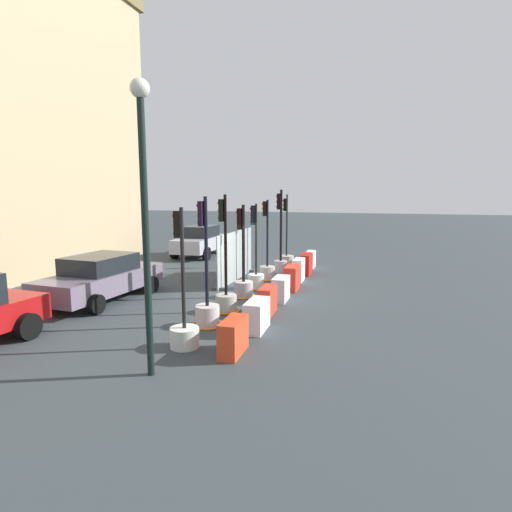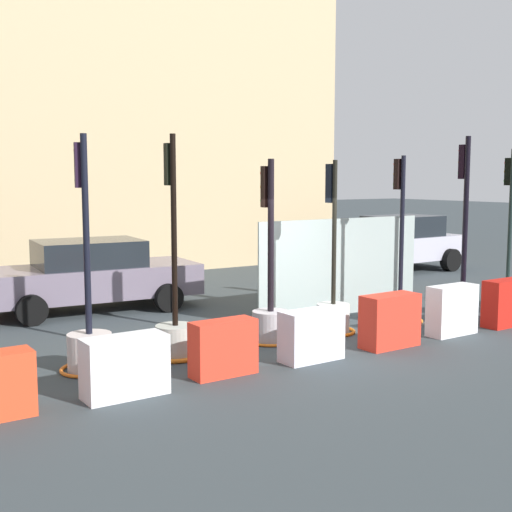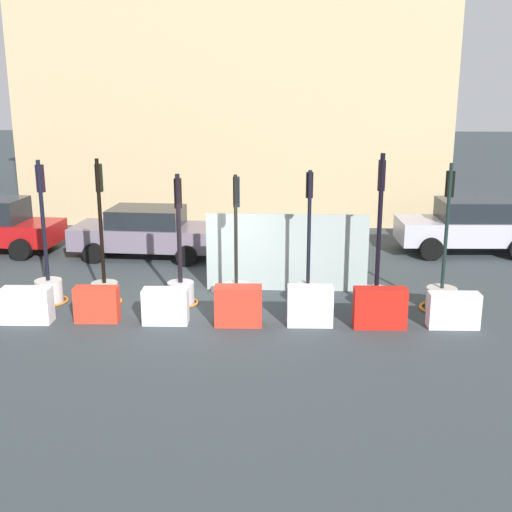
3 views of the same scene
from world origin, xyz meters
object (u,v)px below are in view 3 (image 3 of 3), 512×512
(traffic_light_2, at_px, (104,283))
(construction_barrier_1, at_px, (27,305))
(traffic_light_4, at_px, (236,285))
(car_silver_hatchback, at_px, (469,226))
(traffic_light_3, at_px, (181,282))
(traffic_light_6, at_px, (377,279))
(construction_barrier_4, at_px, (238,306))
(construction_barrier_3, at_px, (166,306))
(construction_barrier_6, at_px, (380,308))
(traffic_light_7, at_px, (442,292))
(construction_barrier_7, at_px, (453,310))
(car_grey_saloon, at_px, (148,232))
(traffic_light_1, at_px, (48,281))
(construction_barrier_2, at_px, (97,304))
(construction_barrier_5, at_px, (310,306))
(traffic_light_5, at_px, (308,286))

(traffic_light_2, relative_size, construction_barrier_1, 3.18)
(traffic_light_4, xyz_separation_m, car_silver_hatchback, (6.99, 5.40, 0.34))
(traffic_light_2, bearing_deg, traffic_light_3, 1.68)
(traffic_light_3, bearing_deg, traffic_light_6, -2.68)
(construction_barrier_4, bearing_deg, traffic_light_4, 96.11)
(construction_barrier_3, bearing_deg, construction_barrier_4, -1.42)
(construction_barrier_6, bearing_deg, traffic_light_3, 163.11)
(traffic_light_2, xyz_separation_m, construction_barrier_4, (3.38, -1.34, -0.06))
(traffic_light_7, distance_m, construction_barrier_7, 1.18)
(construction_barrier_1, bearing_deg, car_grey_saloon, 75.48)
(traffic_light_4, bearing_deg, construction_barrier_7, -14.74)
(traffic_light_2, xyz_separation_m, construction_barrier_6, (6.50, -1.35, -0.06))
(traffic_light_1, distance_m, construction_barrier_4, 4.97)
(traffic_light_4, relative_size, construction_barrier_1, 2.86)
(traffic_light_1, xyz_separation_m, construction_barrier_7, (9.52, -1.30, -0.14))
(traffic_light_4, relative_size, car_silver_hatchback, 0.72)
(traffic_light_3, bearing_deg, construction_barrier_1, -156.15)
(traffic_light_6, distance_m, construction_barrier_6, 1.22)
(construction_barrier_3, bearing_deg, construction_barrier_6, -0.60)
(traffic_light_2, xyz_separation_m, traffic_light_4, (3.23, 0.01, 0.01))
(traffic_light_7, xyz_separation_m, construction_barrier_3, (-6.39, -1.21, -0.04))
(traffic_light_2, distance_m, traffic_light_7, 8.13)
(traffic_light_4, xyz_separation_m, traffic_light_7, (4.90, -0.10, -0.08))
(traffic_light_1, height_order, construction_barrier_1, traffic_light_1)
(traffic_light_7, relative_size, construction_barrier_1, 3.14)
(construction_barrier_1, bearing_deg, traffic_light_6, 8.71)
(traffic_light_1, bearing_deg, traffic_light_4, -0.18)
(construction_barrier_2, distance_m, car_silver_hatchback, 12.07)
(traffic_light_2, xyz_separation_m, car_silver_hatchback, (10.22, 5.41, 0.35))
(traffic_light_4, bearing_deg, construction_barrier_5, -36.88)
(construction_barrier_7, bearing_deg, traffic_light_4, 165.26)
(traffic_light_1, relative_size, traffic_light_3, 1.10)
(construction_barrier_2, height_order, construction_barrier_4, construction_barrier_4)
(traffic_light_3, bearing_deg, traffic_light_7, -1.38)
(traffic_light_7, xyz_separation_m, construction_barrier_6, (-1.63, -1.26, 0.02))
(traffic_light_3, bearing_deg, construction_barrier_6, -16.89)
(traffic_light_7, xyz_separation_m, construction_barrier_7, (-0.01, -1.18, -0.04))
(traffic_light_5, bearing_deg, construction_barrier_5, -89.60)
(construction_barrier_2, height_order, construction_barrier_7, construction_barrier_2)
(traffic_light_3, height_order, construction_barrier_2, traffic_light_3)
(traffic_light_3, height_order, construction_barrier_3, traffic_light_3)
(traffic_light_2, relative_size, traffic_light_6, 0.95)
(construction_barrier_2, xyz_separation_m, construction_barrier_4, (3.21, -0.08, 0.04))
(traffic_light_4, bearing_deg, car_grey_saloon, 124.46)
(traffic_light_7, relative_size, construction_barrier_5, 3.45)
(car_silver_hatchback, bearing_deg, traffic_light_1, -155.14)
(car_silver_hatchback, bearing_deg, construction_barrier_5, -128.07)
(traffic_light_5, relative_size, construction_barrier_7, 2.93)
(construction_barrier_2, xyz_separation_m, car_grey_saloon, (-0.03, 5.78, 0.36))
(traffic_light_1, relative_size, car_grey_saloon, 0.74)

